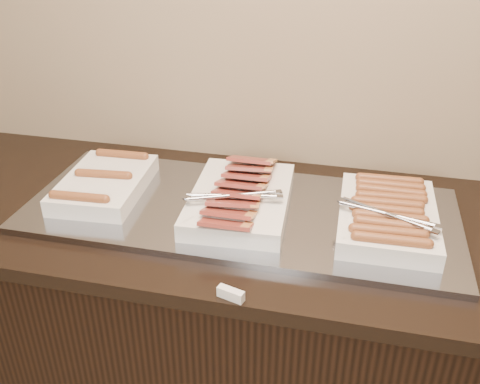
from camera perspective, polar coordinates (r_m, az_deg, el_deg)
name	(u,v)px	position (r m, az deg, el deg)	size (l,w,h in m)	color
counter	(234,331)	(1.79, -0.65, -14.56)	(2.06, 0.76, 0.90)	black
warming_tray	(240,211)	(1.51, -0.01, -1.99)	(1.20, 0.50, 0.02)	gray
dish_left	(105,183)	(1.62, -14.23, 0.91)	(0.25, 0.35, 0.07)	white
dish_center	(240,198)	(1.49, -0.02, -0.65)	(0.29, 0.42, 0.09)	white
dish_right	(388,215)	(1.46, 15.47, -2.38)	(0.27, 0.38, 0.08)	white
label_holder	(231,294)	(1.21, -0.99, -10.82)	(0.06, 0.02, 0.03)	white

